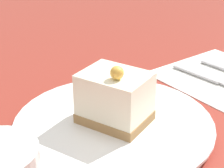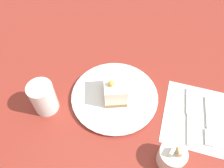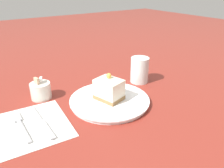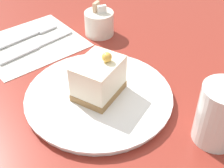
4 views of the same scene
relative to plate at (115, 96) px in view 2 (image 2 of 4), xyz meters
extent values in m
plane|color=maroon|center=(-0.03, 0.01, -0.01)|extent=(4.00, 4.00, 0.00)
cylinder|color=white|center=(0.00, 0.00, 0.00)|extent=(0.25, 0.25, 0.01)
cylinder|color=white|center=(0.00, 0.00, 0.00)|extent=(0.26, 0.26, 0.00)
cube|color=#9E7547|center=(0.00, 0.00, 0.01)|extent=(0.09, 0.10, 0.01)
cube|color=white|center=(0.00, 0.00, 0.05)|extent=(0.09, 0.10, 0.05)
sphere|color=#EFB747|center=(0.01, 0.01, 0.08)|extent=(0.02, 0.02, 0.02)
cube|color=white|center=(-0.25, 0.02, -0.01)|extent=(0.21, 0.23, 0.00)
cube|color=#B2B2B7|center=(-0.28, 0.00, 0.00)|extent=(0.01, 0.11, 0.00)
cube|color=#B2B2B7|center=(-0.28, 0.08, 0.00)|extent=(0.02, 0.05, 0.00)
cube|color=#B2B2B7|center=(-0.22, -0.03, 0.00)|extent=(0.01, 0.10, 0.00)
cube|color=#B2B2B7|center=(-0.22, 0.06, 0.00)|extent=(0.01, 0.10, 0.00)
cylinder|color=silver|center=(-0.18, 0.16, 0.02)|extent=(0.07, 0.07, 0.06)
cube|color=#D8B28C|center=(-0.18, 0.16, 0.06)|extent=(0.01, 0.02, 0.02)
cube|color=white|center=(-0.17, 0.16, 0.06)|extent=(0.02, 0.02, 0.02)
cylinder|color=silver|center=(0.19, 0.07, 0.04)|extent=(0.07, 0.07, 0.10)
camera|label=1|loc=(0.28, 0.31, 0.27)|focal=60.00mm
camera|label=2|loc=(-0.07, 0.36, 0.56)|focal=35.00mm
camera|label=3|loc=(-0.35, -0.53, 0.36)|focal=35.00mm
camera|label=4|loc=(0.32, -0.27, 0.37)|focal=50.00mm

